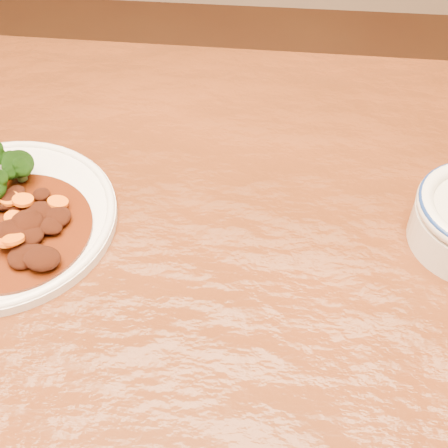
{
  "coord_description": "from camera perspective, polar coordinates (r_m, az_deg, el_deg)",
  "views": [
    {
      "loc": [
        0.07,
        -0.36,
        1.25
      ],
      "look_at": [
        0.03,
        0.08,
        0.77
      ],
      "focal_mm": 50.0,
      "sensor_mm": 36.0,
      "label": 1
    }
  ],
  "objects": [
    {
      "name": "dining_table",
      "position": [
        0.69,
        -2.95,
        -10.26
      ],
      "size": [
        1.51,
        0.92,
        0.75
      ],
      "rotation": [
        0.0,
        0.0,
        -0.01
      ],
      "color": "#5F2910",
      "rests_on": "ground"
    },
    {
      "name": "dinner_plate",
      "position": [
        0.72,
        -19.81,
        0.46
      ],
      "size": [
        0.25,
        0.25,
        0.02
      ],
      "rotation": [
        0.0,
        0.0,
        0.31
      ],
      "color": "silver",
      "rests_on": "dining_table"
    },
    {
      "name": "mince_stew",
      "position": [
        0.68,
        -18.32,
        -0.54
      ],
      "size": [
        0.17,
        0.17,
        0.03
      ],
      "color": "#471C07",
      "rests_on": "dinner_plate"
    }
  ]
}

